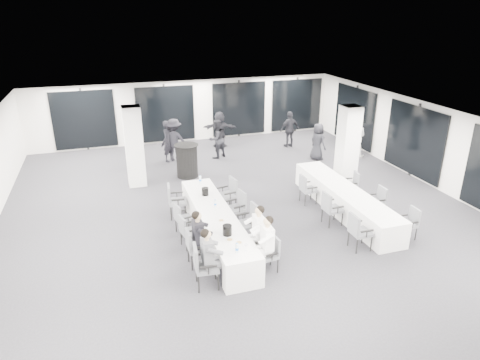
% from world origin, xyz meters
% --- Properties ---
extents(room, '(14.04, 16.04, 2.84)m').
position_xyz_m(room, '(0.89, 1.11, 1.39)').
color(room, '#25252A').
rests_on(room, ground).
extents(column_left, '(0.60, 0.60, 2.80)m').
position_xyz_m(column_left, '(-2.80, 3.20, 1.40)').
color(column_left, white).
rests_on(column_left, floor).
extents(column_right, '(0.60, 0.60, 2.80)m').
position_xyz_m(column_right, '(4.20, 1.00, 1.40)').
color(column_right, white).
rests_on(column_right, floor).
extents(banquet_table_main, '(0.90, 5.00, 0.75)m').
position_xyz_m(banquet_table_main, '(-1.13, -1.36, 0.38)').
color(banquet_table_main, white).
rests_on(banquet_table_main, floor).
extents(banquet_table_side, '(0.90, 5.00, 0.75)m').
position_xyz_m(banquet_table_side, '(3.01, -0.95, 0.38)').
color(banquet_table_side, white).
rests_on(banquet_table_side, floor).
extents(cocktail_table, '(0.88, 0.88, 1.22)m').
position_xyz_m(cocktail_table, '(-0.96, 3.42, 0.62)').
color(cocktail_table, black).
rests_on(cocktail_table, floor).
extents(chair_main_left_near, '(0.57, 0.62, 1.03)m').
position_xyz_m(chair_main_left_near, '(-1.97, -3.37, 0.59)').
color(chair_main_left_near, '#585A60').
rests_on(chair_main_left_near, floor).
extents(chair_main_left_second, '(0.48, 0.54, 0.95)m').
position_xyz_m(chair_main_left_second, '(-1.96, -2.47, 0.54)').
color(chair_main_left_second, '#585A60').
rests_on(chair_main_left_second, floor).
extents(chair_main_left_mid, '(0.52, 0.56, 0.89)m').
position_xyz_m(chair_main_left_mid, '(-1.96, -1.58, 0.51)').
color(chair_main_left_mid, '#585A60').
rests_on(chair_main_left_mid, floor).
extents(chair_main_left_fourth, '(0.55, 0.57, 0.91)m').
position_xyz_m(chair_main_left_fourth, '(-1.96, -0.85, 0.52)').
color(chair_main_left_fourth, '#585A60').
rests_on(chair_main_left_fourth, floor).
extents(chair_main_left_far, '(0.57, 0.62, 1.02)m').
position_xyz_m(chair_main_left_far, '(-1.97, 0.26, 0.58)').
color(chair_main_left_far, '#585A60').
rests_on(chair_main_left_far, floor).
extents(chair_main_right_near, '(0.48, 0.52, 0.87)m').
position_xyz_m(chair_main_right_near, '(-0.30, -3.22, 0.50)').
color(chair_main_right_near, '#585A60').
rests_on(chair_main_right_near, floor).
extents(chair_main_right_second, '(0.49, 0.54, 0.90)m').
position_xyz_m(chair_main_right_second, '(-0.30, -2.66, 0.51)').
color(chair_main_right_second, '#585A60').
rests_on(chair_main_right_second, floor).
extents(chair_main_right_mid, '(0.57, 0.62, 1.02)m').
position_xyz_m(chair_main_right_mid, '(-0.29, -1.72, 0.58)').
color(chair_main_right_mid, '#585A60').
rests_on(chair_main_right_mid, floor).
extents(chair_main_right_fourth, '(0.57, 0.60, 0.96)m').
position_xyz_m(chair_main_right_fourth, '(-0.30, -0.66, 0.55)').
color(chair_main_right_fourth, '#585A60').
rests_on(chair_main_right_fourth, floor).
extents(chair_main_right_far, '(0.59, 0.63, 1.02)m').
position_xyz_m(chair_main_right_far, '(-0.29, 0.25, 0.58)').
color(chair_main_right_far, '#585A60').
rests_on(chair_main_right_far, floor).
extents(chair_side_left_near, '(0.51, 0.57, 0.99)m').
position_xyz_m(chair_side_left_near, '(2.17, -3.02, 0.56)').
color(chair_side_left_near, '#585A60').
rests_on(chair_side_left_near, floor).
extents(chair_side_left_mid, '(0.51, 0.57, 0.98)m').
position_xyz_m(chair_side_left_mid, '(2.17, -1.59, 0.56)').
color(chair_side_left_mid, '#585A60').
rests_on(chair_side_left_mid, floor).
extents(chair_side_left_far, '(0.48, 0.54, 0.94)m').
position_xyz_m(chair_side_left_far, '(2.18, -0.05, 0.53)').
color(chair_side_left_far, '#585A60').
rests_on(chair_side_left_far, floor).
extents(chair_side_right_near, '(0.46, 0.51, 0.87)m').
position_xyz_m(chair_side_right_near, '(3.84, -2.92, 0.50)').
color(chair_side_right_near, '#585A60').
rests_on(chair_side_right_near, floor).
extents(chair_side_right_mid, '(0.45, 0.51, 0.89)m').
position_xyz_m(chair_side_right_mid, '(3.84, -1.47, 0.51)').
color(chair_side_right_mid, '#585A60').
rests_on(chair_side_right_mid, floor).
extents(chair_side_right_far, '(0.51, 0.54, 0.86)m').
position_xyz_m(chair_side_right_far, '(3.83, -0.06, 0.49)').
color(chair_side_right_far, '#585A60').
rests_on(chair_side_right_far, floor).
extents(seated_guest_a, '(0.50, 0.38, 1.44)m').
position_xyz_m(seated_guest_a, '(-1.80, -3.38, 0.81)').
color(seated_guest_a, '#57595E').
rests_on(seated_guest_a, floor).
extents(seated_guest_b, '(0.50, 0.38, 1.44)m').
position_xyz_m(seated_guest_b, '(-1.80, -2.47, 0.81)').
color(seated_guest_b, black).
rests_on(seated_guest_b, floor).
extents(seated_guest_c, '(0.50, 0.38, 1.44)m').
position_xyz_m(seated_guest_c, '(-0.46, -3.23, 0.81)').
color(seated_guest_c, white).
rests_on(seated_guest_c, floor).
extents(seated_guest_d, '(0.50, 0.38, 1.44)m').
position_xyz_m(seated_guest_d, '(-0.46, -2.66, 0.81)').
color(seated_guest_d, white).
rests_on(seated_guest_d, floor).
extents(standing_guest_a, '(0.88, 0.89, 1.90)m').
position_xyz_m(standing_guest_a, '(-1.31, 5.36, 0.95)').
color(standing_guest_a, black).
rests_on(standing_guest_a, floor).
extents(standing_guest_b, '(1.03, 0.87, 1.83)m').
position_xyz_m(standing_guest_b, '(0.64, 5.17, 0.92)').
color(standing_guest_b, black).
rests_on(standing_guest_b, floor).
extents(standing_guest_c, '(1.43, 1.12, 1.97)m').
position_xyz_m(standing_guest_c, '(-1.08, 5.33, 0.98)').
color(standing_guest_c, black).
rests_on(standing_guest_c, floor).
extents(standing_guest_d, '(1.14, 0.72, 1.82)m').
position_xyz_m(standing_guest_d, '(4.13, 5.64, 0.91)').
color(standing_guest_d, black).
rests_on(standing_guest_d, floor).
extents(standing_guest_e, '(0.73, 0.94, 1.72)m').
position_xyz_m(standing_guest_e, '(4.50, 3.68, 0.86)').
color(standing_guest_e, black).
rests_on(standing_guest_e, floor).
extents(standing_guest_f, '(1.79, 1.11, 1.82)m').
position_xyz_m(standing_guest_f, '(1.16, 6.61, 0.91)').
color(standing_guest_f, black).
rests_on(standing_guest_f, floor).
extents(standing_guest_g, '(0.87, 0.81, 1.90)m').
position_xyz_m(standing_guest_g, '(-2.76, 5.26, 0.95)').
color(standing_guest_g, black).
rests_on(standing_guest_g, floor).
extents(standing_guest_h, '(1.08, 1.02, 1.92)m').
position_xyz_m(standing_guest_h, '(6.20, 3.58, 0.96)').
color(standing_guest_h, white).
rests_on(standing_guest_h, floor).
extents(ice_bucket_near, '(0.22, 0.22, 0.25)m').
position_xyz_m(ice_bucket_near, '(-1.17, -2.57, 0.88)').
color(ice_bucket_near, black).
rests_on(ice_bucket_near, banquet_table_main).
extents(ice_bucket_far, '(0.20, 0.20, 0.23)m').
position_xyz_m(ice_bucket_far, '(-1.12, -0.11, 0.86)').
color(ice_bucket_far, black).
rests_on(ice_bucket_far, banquet_table_main).
extents(water_bottle_a, '(0.07, 0.07, 0.23)m').
position_xyz_m(water_bottle_a, '(-1.19, -3.41, 0.87)').
color(water_bottle_a, silver).
rests_on(water_bottle_a, banquet_table_main).
extents(water_bottle_b, '(0.07, 0.07, 0.21)m').
position_xyz_m(water_bottle_b, '(-1.04, -0.97, 0.85)').
color(water_bottle_b, silver).
rests_on(water_bottle_b, banquet_table_main).
extents(water_bottle_c, '(0.07, 0.07, 0.23)m').
position_xyz_m(water_bottle_c, '(-1.04, 0.84, 0.87)').
color(water_bottle_c, silver).
rests_on(water_bottle_c, banquet_table_main).
extents(plate_a, '(0.22, 0.22, 0.03)m').
position_xyz_m(plate_a, '(-1.19, -2.83, 0.76)').
color(plate_a, white).
rests_on(plate_a, banquet_table_main).
extents(plate_b, '(0.21, 0.21, 0.03)m').
position_xyz_m(plate_b, '(-1.02, -3.03, 0.76)').
color(plate_b, white).
rests_on(plate_b, banquet_table_main).
extents(plate_c, '(0.19, 0.19, 0.03)m').
position_xyz_m(plate_c, '(-1.11, -1.82, 0.76)').
color(plate_c, white).
rests_on(plate_c, banquet_table_main).
extents(wine_glass, '(0.07, 0.07, 0.19)m').
position_xyz_m(wine_glass, '(-0.98, -3.40, 0.89)').
color(wine_glass, silver).
rests_on(wine_glass, banquet_table_main).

